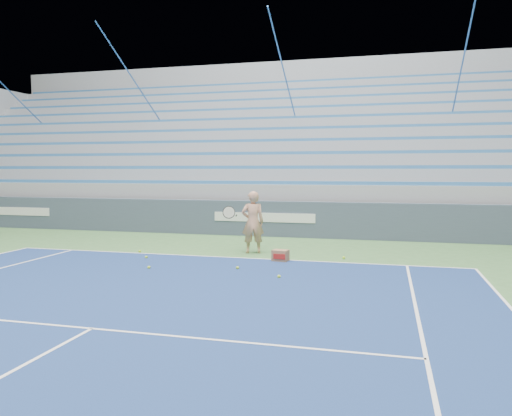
# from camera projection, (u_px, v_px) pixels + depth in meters

# --- Properties ---
(sponsor_barrier) EXTENTS (30.00, 0.32, 1.10)m
(sponsor_barrier) POSITION_uv_depth(u_px,v_px,m) (265.00, 218.00, 15.55)
(sponsor_barrier) COLOR #3C495C
(sponsor_barrier) RESTS_ON ground
(bleachers) EXTENTS (31.00, 9.15, 7.30)m
(bleachers) POSITION_uv_depth(u_px,v_px,m) (297.00, 163.00, 20.93)
(bleachers) COLOR #9799A0
(bleachers) RESTS_ON ground
(tennis_player) EXTENTS (0.93, 0.89, 1.54)m
(tennis_player) POSITION_uv_depth(u_px,v_px,m) (252.00, 222.00, 12.34)
(tennis_player) COLOR tan
(tennis_player) RESTS_ON ground
(ball_box) EXTENTS (0.38, 0.32, 0.26)m
(ball_box) POSITION_uv_depth(u_px,v_px,m) (280.00, 256.00, 11.26)
(ball_box) COLOR #8F6645
(ball_box) RESTS_ON ground
(tennis_ball_0) EXTENTS (0.07, 0.07, 0.07)m
(tennis_ball_0) POSITION_uv_depth(u_px,v_px,m) (140.00, 251.00, 12.46)
(tennis_ball_0) COLOR #B8E32E
(tennis_ball_0) RESTS_ON ground
(tennis_ball_1) EXTENTS (0.07, 0.07, 0.07)m
(tennis_ball_1) POSITION_uv_depth(u_px,v_px,m) (146.00, 257.00, 11.61)
(tennis_ball_1) COLOR #B8E32E
(tennis_ball_1) RESTS_ON ground
(tennis_ball_2) EXTENTS (0.07, 0.07, 0.07)m
(tennis_ball_2) POSITION_uv_depth(u_px,v_px,m) (237.00, 268.00, 10.34)
(tennis_ball_2) COLOR #B8E32E
(tennis_ball_2) RESTS_ON ground
(tennis_ball_3) EXTENTS (0.07, 0.07, 0.07)m
(tennis_ball_3) POSITION_uv_depth(u_px,v_px,m) (149.00, 267.00, 10.39)
(tennis_ball_3) COLOR #B8E32E
(tennis_ball_3) RESTS_ON ground
(tennis_ball_4) EXTENTS (0.07, 0.07, 0.07)m
(tennis_ball_4) POSITION_uv_depth(u_px,v_px,m) (279.00, 277.00, 9.50)
(tennis_ball_4) COLOR #B8E32E
(tennis_ball_4) RESTS_ON ground
(tennis_ball_5) EXTENTS (0.07, 0.07, 0.07)m
(tennis_ball_5) POSITION_uv_depth(u_px,v_px,m) (344.00, 258.00, 11.55)
(tennis_ball_5) COLOR #B8E32E
(tennis_ball_5) RESTS_ON ground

